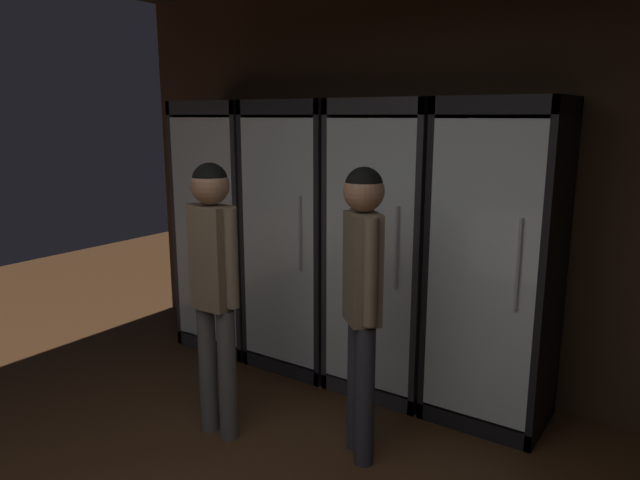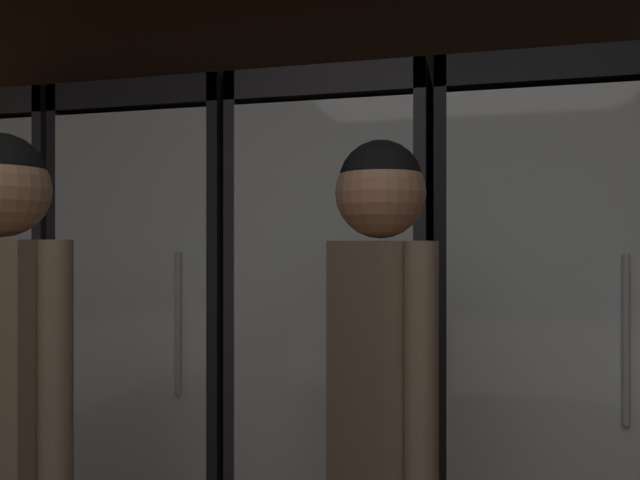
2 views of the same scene
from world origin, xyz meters
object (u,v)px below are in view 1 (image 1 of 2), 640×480
(shopper_far, at_px, (362,283))
(shopper_near, at_px, (213,271))
(cooler_right, at_px, (498,266))
(cooler_left, at_px, (305,239))
(cooler_center, at_px, (391,251))
(cooler_far_left, at_px, (233,228))

(shopper_far, bearing_deg, shopper_near, -160.87)
(cooler_right, xyz_separation_m, shopper_far, (-0.44, -0.86, 0.03))
(cooler_left, distance_m, cooler_center, 0.72)
(cooler_right, distance_m, shopper_far, 0.97)
(cooler_right, bearing_deg, cooler_far_left, 179.99)
(cooler_left, distance_m, cooler_right, 1.43)
(cooler_far_left, xyz_separation_m, shopper_near, (0.91, -1.14, 0.04))
(cooler_left, xyz_separation_m, shopper_far, (1.00, -0.86, 0.04))
(shopper_far, bearing_deg, cooler_far_left, 153.23)
(cooler_right, height_order, shopper_near, cooler_right)
(cooler_far_left, distance_m, cooler_right, 2.15)
(cooler_far_left, relative_size, cooler_right, 1.00)
(cooler_far_left, xyz_separation_m, cooler_left, (0.72, -0.00, -0.00))
(cooler_right, relative_size, shopper_near, 1.22)
(cooler_far_left, bearing_deg, cooler_right, -0.01)
(cooler_left, height_order, cooler_center, same)
(cooler_left, bearing_deg, shopper_near, -80.17)
(cooler_far_left, xyz_separation_m, cooler_center, (1.43, -0.00, -0.00))
(cooler_center, xyz_separation_m, cooler_right, (0.72, -0.00, 0.00))
(cooler_right, bearing_deg, shopper_far, -116.86)
(cooler_far_left, height_order, cooler_center, same)
(cooler_far_left, distance_m, shopper_far, 1.92)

